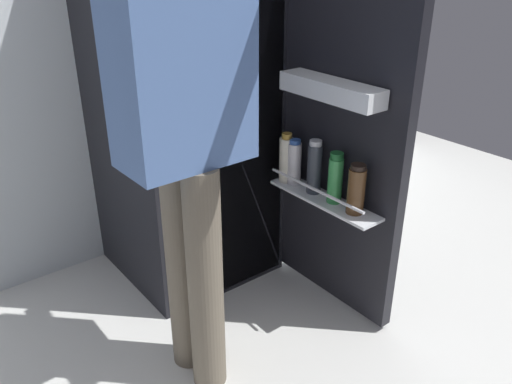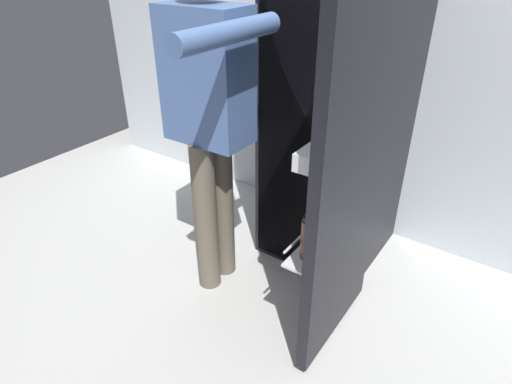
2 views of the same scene
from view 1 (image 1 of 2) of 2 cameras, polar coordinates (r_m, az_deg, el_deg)
ground_plane at (r=2.26m, az=0.76°, el=-13.79°), size 5.11×5.11×0.00m
refrigerator at (r=2.27m, az=-6.99°, el=10.00°), size 0.70×1.27×1.66m
person at (r=1.55m, az=-7.65°, el=9.17°), size 0.52×0.71×1.68m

